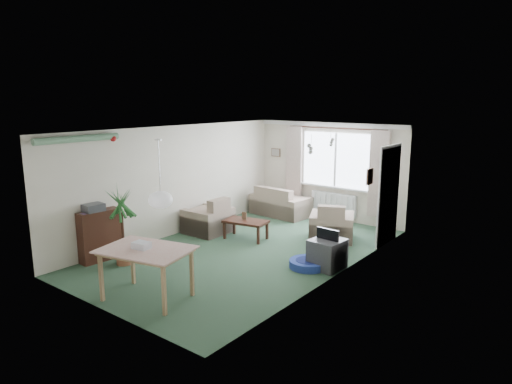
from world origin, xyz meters
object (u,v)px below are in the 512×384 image
Objects in this scene: dining_table at (147,274)px; pet_bed at (308,264)px; tv_cube at (327,254)px; houseplant at (122,227)px; armchair_corner at (332,221)px; armchair_left at (208,215)px; sofa at (280,201)px; bookshelf at (100,235)px; coffee_table at (246,230)px.

pet_bed is at bearing 64.25° from dining_table.
tv_cube is (1.52, 2.77, -0.12)m from dining_table.
houseplant is 1.68m from dining_table.
houseplant reaches higher than tv_cube.
pet_bed is (0.48, -1.75, -0.34)m from armchair_corner.
armchair_left is (-2.44, -1.27, 0.01)m from armchair_corner.
sofa is 3.81m from tv_cube.
armchair_corner is at bearing 105.43° from pet_bed.
bookshelf is 3.87m from pet_bed.
bookshelf reaches higher than armchair_corner.
bookshelf is at bearing 28.31° from armchair_corner.
armchair_left is 0.75× the size of dining_table.
armchair_corner is at bearing 37.54° from coffee_table.
houseplant is at bearing -141.51° from tv_cube.
armchair_corner is at bearing 80.01° from dining_table.
armchair_corner is 1.34× the size of pet_bed.
tv_cube is 0.39m from pet_bed.
pet_bed is (2.75, 1.91, -0.64)m from houseplant.
sofa reaches higher than tv_cube.
coffee_table is 2.71m from houseplant.
armchair_corner is (2.04, -1.01, 0.03)m from sofa.
sofa is 4.86m from bookshelf.
armchair_left is 1.58× the size of tv_cube.
coffee_table reaches higher than pet_bed.
armchair_corner is 0.74× the size of dining_table.
armchair_corner is 1.74m from tv_cube.
sofa is at bearing 105.14° from coffee_table.
coffee_table is at bearing 12.08° from armchair_corner.
sofa is 1.65× the size of coffee_table.
sofa is 5.50m from dining_table.
armchair_left is at bearing 170.55° from pet_bed.
houseplant is at bearing 3.53° from armchair_left.
pet_bed is (2.92, -0.49, -0.34)m from armchair_left.
sofa is 1.67× the size of armchair_corner.
armchair_corner is 4.40m from dining_table.
tv_cube is at bearing 35.87° from bookshelf.
pet_bed is at bearing 137.00° from sofa.
bookshelf is 4.19m from tv_cube.
dining_table is (-0.76, -4.34, -0.02)m from armchair_corner.
sofa is 1.06× the size of houseplant.
coffee_table is (0.58, -2.14, -0.17)m from sofa.
coffee_table is (0.98, 0.14, -0.20)m from armchair_left.
coffee_table is at bearing 67.38° from bookshelf.
houseplant is (0.18, -2.39, 0.30)m from armchair_left.
armchair_left reaches higher than tv_cube.
houseplant reaches higher than armchair_corner.
bookshelf reaches higher than tv_cube.
bookshelf is at bearing 164.90° from dining_table.
armchair_corner is 1.85m from pet_bed.
pet_bed is at bearing -141.93° from tv_cube.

